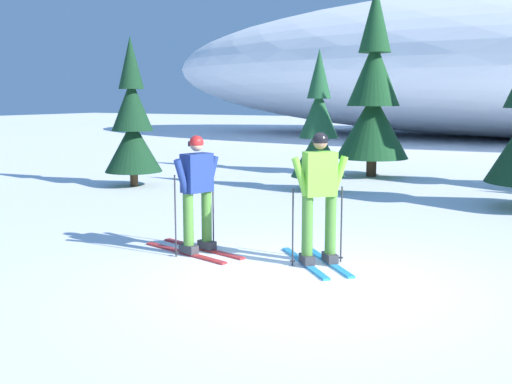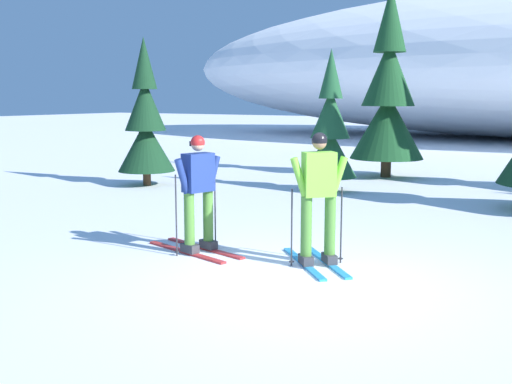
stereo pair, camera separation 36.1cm
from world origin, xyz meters
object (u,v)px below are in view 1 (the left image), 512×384
at_px(pine_tree_far_left, 132,125).
at_px(pine_tree_left, 318,132).
at_px(skier_lime_jacket, 319,196).
at_px(skier_navy_jacket, 197,192).
at_px(pine_tree_center_left, 373,98).

height_order(pine_tree_far_left, pine_tree_left, pine_tree_far_left).
distance_m(skier_lime_jacket, skier_navy_jacket, 1.82).
distance_m(pine_tree_far_left, pine_tree_left, 4.67).
relative_size(skier_lime_jacket, pine_tree_center_left, 0.34).
bearing_deg(skier_navy_jacket, skier_lime_jacket, 7.71).
bearing_deg(skier_lime_jacket, skier_navy_jacket, -172.29).
bearing_deg(pine_tree_left, skier_lime_jacket, -66.86).
xyz_separation_m(skier_navy_jacket, pine_tree_center_left, (-0.56, 9.67, 1.32)).
relative_size(pine_tree_far_left, pine_tree_center_left, 0.71).
relative_size(skier_lime_jacket, skier_navy_jacket, 1.02).
xyz_separation_m(skier_lime_jacket, pine_tree_far_left, (-7.05, 4.64, 0.62)).
height_order(skier_navy_jacket, pine_tree_center_left, pine_tree_center_left).
height_order(skier_lime_jacket, pine_tree_center_left, pine_tree_center_left).
distance_m(pine_tree_left, pine_tree_center_left, 3.32).
bearing_deg(pine_tree_left, skier_navy_jacket, -82.47).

